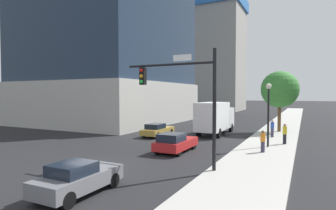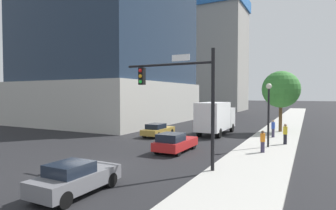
{
  "view_description": "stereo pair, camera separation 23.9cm",
  "coord_description": "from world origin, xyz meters",
  "px_view_note": "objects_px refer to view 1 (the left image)",
  "views": [
    {
      "loc": [
        11.06,
        -12.4,
        4.28
      ],
      "look_at": [
        0.72,
        8.3,
        3.42
      ],
      "focal_mm": 29.47,
      "sensor_mm": 36.0,
      "label": 1
    },
    {
      "loc": [
        11.27,
        -12.29,
        4.28
      ],
      "look_at": [
        0.72,
        8.3,
        3.42
      ],
      "focal_mm": 29.47,
      "sensor_mm": 36.0,
      "label": 2
    }
  ],
  "objects_px": {
    "construction_building": "(216,50)",
    "pedestrian_yellow_shirt": "(285,134)",
    "car_gray": "(78,178)",
    "pedestrian_blue_shirt": "(272,128)",
    "pedestrian_orange_shirt": "(263,141)",
    "traffic_light_pole": "(183,89)",
    "street_lamp": "(268,105)",
    "car_red": "(175,142)",
    "box_truck": "(215,117)",
    "car_gold": "(157,130)",
    "street_tree": "(280,90)"
  },
  "relations": [
    {
      "from": "construction_building",
      "to": "pedestrian_yellow_shirt",
      "type": "xyz_separation_m",
      "value": [
        20.91,
        -49.74,
        -15.64
      ]
    },
    {
      "from": "car_gray",
      "to": "pedestrian_blue_shirt",
      "type": "height_order",
      "value": "pedestrian_blue_shirt"
    },
    {
      "from": "car_gray",
      "to": "pedestrian_orange_shirt",
      "type": "xyz_separation_m",
      "value": [
        5.99,
        11.95,
        0.24
      ]
    },
    {
      "from": "traffic_light_pole",
      "to": "pedestrian_yellow_shirt",
      "type": "height_order",
      "value": "traffic_light_pole"
    },
    {
      "from": "street_lamp",
      "to": "pedestrian_yellow_shirt",
      "type": "distance_m",
      "value": 3.32
    },
    {
      "from": "car_red",
      "to": "car_gray",
      "type": "relative_size",
      "value": 1.05
    },
    {
      "from": "car_gray",
      "to": "box_truck",
      "type": "distance_m",
      "value": 19.98
    },
    {
      "from": "pedestrian_blue_shirt",
      "to": "pedestrian_orange_shirt",
      "type": "relative_size",
      "value": 1.08
    },
    {
      "from": "car_gold",
      "to": "pedestrian_blue_shirt",
      "type": "height_order",
      "value": "pedestrian_blue_shirt"
    },
    {
      "from": "car_gray",
      "to": "traffic_light_pole",
      "type": "bearing_deg",
      "value": 67.58
    },
    {
      "from": "car_red",
      "to": "car_gold",
      "type": "bearing_deg",
      "value": 128.52
    },
    {
      "from": "car_red",
      "to": "pedestrian_yellow_shirt",
      "type": "relative_size",
      "value": 2.46
    },
    {
      "from": "construction_building",
      "to": "street_tree",
      "type": "distance_m",
      "value": 47.36
    },
    {
      "from": "pedestrian_blue_shirt",
      "to": "street_lamp",
      "type": "bearing_deg",
      "value": -87.59
    },
    {
      "from": "pedestrian_orange_shirt",
      "to": "pedestrian_yellow_shirt",
      "type": "height_order",
      "value": "pedestrian_yellow_shirt"
    },
    {
      "from": "car_red",
      "to": "car_gold",
      "type": "xyz_separation_m",
      "value": [
        -4.93,
        6.2,
        -0.05
      ]
    },
    {
      "from": "street_lamp",
      "to": "car_red",
      "type": "height_order",
      "value": "street_lamp"
    },
    {
      "from": "pedestrian_blue_shirt",
      "to": "car_gray",
      "type": "bearing_deg",
      "value": -106.41
    },
    {
      "from": "traffic_light_pole",
      "to": "car_gray",
      "type": "height_order",
      "value": "traffic_light_pole"
    },
    {
      "from": "street_tree",
      "to": "traffic_light_pole",
      "type": "bearing_deg",
      "value": -101.12
    },
    {
      "from": "pedestrian_yellow_shirt",
      "to": "pedestrian_orange_shirt",
      "type": "bearing_deg",
      "value": -105.5
    },
    {
      "from": "car_red",
      "to": "pedestrian_orange_shirt",
      "type": "distance_m",
      "value": 6.35
    },
    {
      "from": "traffic_light_pole",
      "to": "car_red",
      "type": "relative_size",
      "value": 1.58
    },
    {
      "from": "traffic_light_pole",
      "to": "pedestrian_blue_shirt",
      "type": "bearing_deg",
      "value": 76.18
    },
    {
      "from": "car_gold",
      "to": "pedestrian_yellow_shirt",
      "type": "height_order",
      "value": "pedestrian_yellow_shirt"
    },
    {
      "from": "box_truck",
      "to": "pedestrian_orange_shirt",
      "type": "height_order",
      "value": "box_truck"
    },
    {
      "from": "street_tree",
      "to": "pedestrian_yellow_shirt",
      "type": "height_order",
      "value": "street_tree"
    },
    {
      "from": "construction_building",
      "to": "box_truck",
      "type": "relative_size",
      "value": 5.53
    },
    {
      "from": "street_lamp",
      "to": "pedestrian_blue_shirt",
      "type": "height_order",
      "value": "street_lamp"
    },
    {
      "from": "construction_building",
      "to": "pedestrian_blue_shirt",
      "type": "relative_size",
      "value": 23.7
    },
    {
      "from": "car_gold",
      "to": "car_gray",
      "type": "relative_size",
      "value": 1.08
    },
    {
      "from": "pedestrian_orange_shirt",
      "to": "pedestrian_yellow_shirt",
      "type": "distance_m",
      "value": 4.44
    },
    {
      "from": "traffic_light_pole",
      "to": "car_gray",
      "type": "distance_m",
      "value": 7.37
    },
    {
      "from": "car_gray",
      "to": "pedestrian_yellow_shirt",
      "type": "xyz_separation_m",
      "value": [
        7.18,
        16.22,
        0.32
      ]
    },
    {
      "from": "pedestrian_blue_shirt",
      "to": "traffic_light_pole",
      "type": "bearing_deg",
      "value": -103.82
    },
    {
      "from": "street_tree",
      "to": "pedestrian_yellow_shirt",
      "type": "distance_m",
      "value": 9.28
    },
    {
      "from": "pedestrian_orange_shirt",
      "to": "pedestrian_blue_shirt",
      "type": "bearing_deg",
      "value": 91.13
    },
    {
      "from": "car_gold",
      "to": "box_truck",
      "type": "bearing_deg",
      "value": 38.24
    },
    {
      "from": "street_lamp",
      "to": "pedestrian_yellow_shirt",
      "type": "bearing_deg",
      "value": 59.6
    },
    {
      "from": "car_gray",
      "to": "pedestrian_orange_shirt",
      "type": "relative_size",
      "value": 2.55
    },
    {
      "from": "pedestrian_blue_shirt",
      "to": "pedestrian_yellow_shirt",
      "type": "relative_size",
      "value": 0.99
    },
    {
      "from": "pedestrian_blue_shirt",
      "to": "car_red",
      "type": "bearing_deg",
      "value": -120.4
    },
    {
      "from": "street_tree",
      "to": "car_gray",
      "type": "xyz_separation_m",
      "value": [
        -6.08,
        -24.59,
        -4.17
      ]
    },
    {
      "from": "street_lamp",
      "to": "street_tree",
      "type": "xyz_separation_m",
      "value": [
        0.01,
        10.26,
        1.36
      ]
    },
    {
      "from": "box_truck",
      "to": "pedestrian_blue_shirt",
      "type": "bearing_deg",
      "value": -1.31
    },
    {
      "from": "street_lamp",
      "to": "car_red",
      "type": "bearing_deg",
      "value": -143.65
    },
    {
      "from": "traffic_light_pole",
      "to": "pedestrian_blue_shirt",
      "type": "xyz_separation_m",
      "value": [
        3.46,
        14.05,
        -3.61
      ]
    },
    {
      "from": "box_truck",
      "to": "pedestrian_yellow_shirt",
      "type": "distance_m",
      "value": 8.14
    },
    {
      "from": "traffic_light_pole",
      "to": "car_gold",
      "type": "distance_m",
      "value": 13.23
    },
    {
      "from": "traffic_light_pole",
      "to": "street_tree",
      "type": "distance_m",
      "value": 19.18
    }
  ]
}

